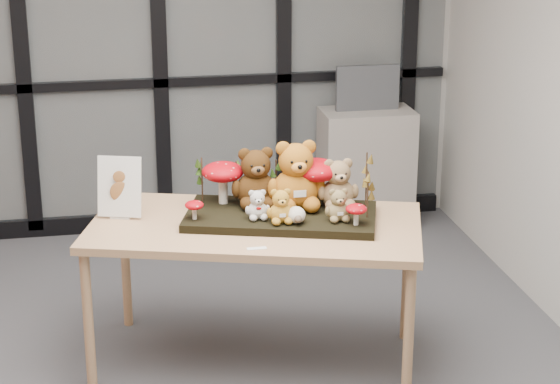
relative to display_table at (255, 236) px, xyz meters
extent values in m
plane|color=#B2AFA8|center=(-0.75, 2.12, 0.69)|extent=(5.00, 0.00, 5.00)
cube|color=#2D383F|center=(-0.75, 2.09, 0.69)|extent=(4.90, 0.02, 2.70)
cube|color=black|center=(-0.75, 2.09, -0.65)|extent=(4.90, 0.06, 0.12)
cube|color=black|center=(-0.75, 2.09, 0.34)|extent=(4.90, 0.06, 0.06)
cube|color=black|center=(-1.20, 2.09, 0.69)|extent=(0.10, 0.06, 2.70)
cube|color=black|center=(-0.30, 2.09, 0.69)|extent=(0.10, 0.06, 2.70)
cube|color=black|center=(0.55, 2.09, 0.69)|extent=(0.10, 0.06, 2.70)
cube|color=black|center=(1.45, 2.09, 0.69)|extent=(0.10, 0.06, 2.70)
cube|color=tan|center=(0.00, 0.00, 0.04)|extent=(1.82, 1.27, 0.04)
cylinder|color=tan|center=(-0.85, -0.12, -0.34)|extent=(0.05, 0.05, 0.73)
cylinder|color=tan|center=(-0.64, 0.57, -0.34)|extent=(0.05, 0.05, 0.73)
cylinder|color=tan|center=(0.64, -0.57, -0.34)|extent=(0.05, 0.05, 0.73)
cylinder|color=tan|center=(0.85, 0.12, -0.34)|extent=(0.05, 0.05, 0.73)
cube|color=black|center=(0.14, 0.02, 0.09)|extent=(1.05, 0.73, 0.04)
cube|color=silver|center=(-0.66, 0.22, 0.07)|extent=(0.11, 0.09, 0.01)
cube|color=white|center=(-0.66, 0.22, 0.23)|extent=(0.23, 0.13, 0.31)
ellipsoid|color=brown|center=(-0.66, 0.21, 0.20)|extent=(0.10, 0.01, 0.11)
ellipsoid|color=brown|center=(-0.66, 0.21, 0.28)|extent=(0.06, 0.01, 0.06)
cube|color=white|center=(-0.05, -0.33, 0.07)|extent=(0.09, 0.03, 0.00)
cube|color=gray|center=(1.09, 1.87, -0.29)|extent=(0.63, 0.37, 0.85)
cube|color=#4A4C51|center=(1.09, 1.89, 0.29)|extent=(0.44, 0.05, 0.31)
cube|color=black|center=(1.09, 1.87, 0.29)|extent=(0.39, 0.00, 0.26)
camera|label=1|loc=(-0.76, -4.69, 1.84)|focal=65.00mm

